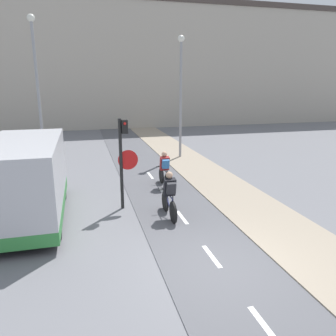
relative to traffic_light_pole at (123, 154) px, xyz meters
The scene contains 10 objects.
ground_plane 5.01m from the traffic_light_pole, 69.22° to the right, with size 120.00×120.00×0.00m, color slate.
bike_lane 5.00m from the traffic_light_pole, 69.21° to the right, with size 2.75×60.00×0.02m.
sidewalk_strip 6.33m from the traffic_light_pole, 45.76° to the right, with size 2.40×60.00×0.05m.
building_row_background 22.68m from the traffic_light_pole, 85.78° to the left, with size 60.00×5.20×11.58m.
traffic_light_pole is the anchor object (origin of this frame).
street_lamp_far 8.21m from the traffic_light_pole, 114.66° to the left, with size 0.36×0.36×7.30m.
street_lamp_sidewalk 8.46m from the traffic_light_pole, 59.87° to the left, with size 0.36×0.36×6.61m.
cyclist_near 2.10m from the traffic_light_pole, 42.58° to the right, with size 0.46×1.68×1.51m.
cyclist_far 2.96m from the traffic_light_pole, 45.75° to the left, with size 0.46×1.63×1.49m.
van 3.12m from the traffic_light_pole, behind, with size 2.11×5.15×2.50m.
Camera 1 is at (-2.90, -6.27, 4.20)m, focal length 35.00 mm.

